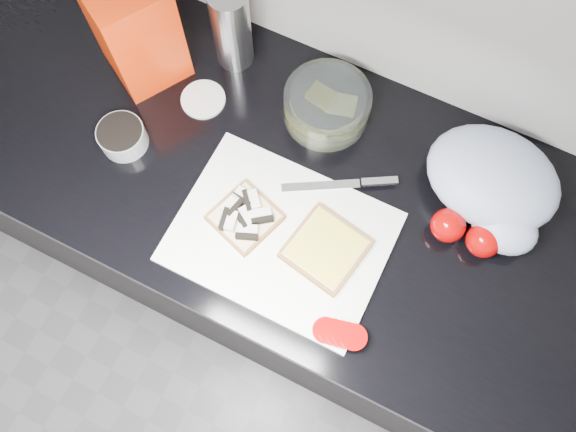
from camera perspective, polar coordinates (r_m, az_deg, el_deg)
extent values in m
cube|color=black|center=(1.57, -0.15, -2.83)|extent=(3.50, 0.60, 0.86)
cube|color=black|center=(1.15, -0.21, 3.84)|extent=(3.50, 0.64, 0.04)
cube|color=white|center=(1.08, -0.71, -2.15)|extent=(0.40, 0.30, 0.01)
cube|color=beige|center=(1.08, -4.40, -0.17)|extent=(0.14, 0.14, 0.01)
cube|color=silver|center=(1.08, -4.42, 2.05)|extent=(0.04, 0.03, 0.01)
cube|color=black|center=(1.08, -4.42, 2.05)|extent=(0.04, 0.01, 0.02)
cube|color=silver|center=(1.07, -3.57, 1.63)|extent=(0.04, 0.04, 0.01)
cube|color=black|center=(1.07, -3.57, 1.63)|extent=(0.04, 0.04, 0.02)
cube|color=silver|center=(1.06, -2.71, 0.14)|extent=(0.04, 0.04, 0.01)
cube|color=black|center=(1.06, -2.71, 0.14)|extent=(0.04, 0.03, 0.02)
cube|color=silver|center=(1.07, -5.84, 1.14)|extent=(0.03, 0.04, 0.01)
cube|color=black|center=(1.07, -5.84, 1.14)|extent=(0.02, 0.04, 0.02)
cube|color=silver|center=(1.06, -4.28, -0.06)|extent=(0.04, 0.04, 0.01)
cube|color=black|center=(1.06, -4.28, -0.06)|extent=(0.04, 0.03, 0.02)
cube|color=silver|center=(1.05, -4.14, -1.52)|extent=(0.04, 0.03, 0.01)
cube|color=black|center=(1.05, -4.14, -1.52)|extent=(0.04, 0.02, 0.02)
cube|color=silver|center=(1.06, -5.89, -0.48)|extent=(0.03, 0.04, 0.01)
cube|color=black|center=(1.06, -5.89, -0.48)|extent=(0.02, 0.04, 0.02)
cube|color=beige|center=(1.06, 3.84, -3.36)|extent=(0.15, 0.15, 0.02)
cube|color=yellow|center=(1.05, 3.87, -3.21)|extent=(0.13, 0.13, 0.00)
cylinder|color=#A40403|center=(1.03, 3.84, -11.50)|extent=(0.07, 0.07, 0.01)
cylinder|color=#A40403|center=(1.02, 4.54, -11.66)|extent=(0.06, 0.06, 0.01)
cylinder|color=#A40403|center=(1.02, 5.25, -11.81)|extent=(0.06, 0.06, 0.01)
cylinder|color=#A40403|center=(1.02, 5.97, -11.97)|extent=(0.05, 0.05, 0.01)
cylinder|color=#A40403|center=(1.02, 6.69, -12.12)|extent=(0.05, 0.05, 0.01)
cube|color=silver|center=(1.11, 3.33, 3.10)|extent=(0.14, 0.09, 0.00)
cube|color=silver|center=(1.12, 9.28, 3.49)|extent=(0.07, 0.05, 0.01)
cylinder|color=gray|center=(1.19, -16.46, 7.70)|extent=(0.10, 0.10, 0.05)
cylinder|color=black|center=(1.17, -16.71, 8.15)|extent=(0.09, 0.09, 0.01)
cylinder|color=silver|center=(1.22, -8.61, 11.63)|extent=(0.12, 0.12, 0.01)
cylinder|color=silver|center=(1.16, 3.97, 11.15)|extent=(0.18, 0.18, 0.07)
cube|color=yellow|center=(1.17, 3.35, 11.38)|extent=(0.06, 0.05, 0.04)
cube|color=#DFD085|center=(1.18, 5.31, 10.36)|extent=(0.07, 0.06, 0.01)
cube|color=red|center=(1.20, -15.32, 18.05)|extent=(0.20, 0.20, 0.24)
cylinder|color=#AFAFB3|center=(1.20, -5.75, 18.46)|extent=(0.08, 0.08, 0.19)
ellipsoid|color=silver|center=(1.13, 20.07, 3.68)|extent=(0.27, 0.23, 0.11)
ellipsoid|color=silver|center=(1.12, 21.14, -1.09)|extent=(0.13, 0.11, 0.08)
sphere|color=#A40403|center=(1.10, 15.95, -0.92)|extent=(0.07, 0.07, 0.07)
sphere|color=#A40403|center=(1.11, 19.26, -2.36)|extent=(0.07, 0.07, 0.07)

